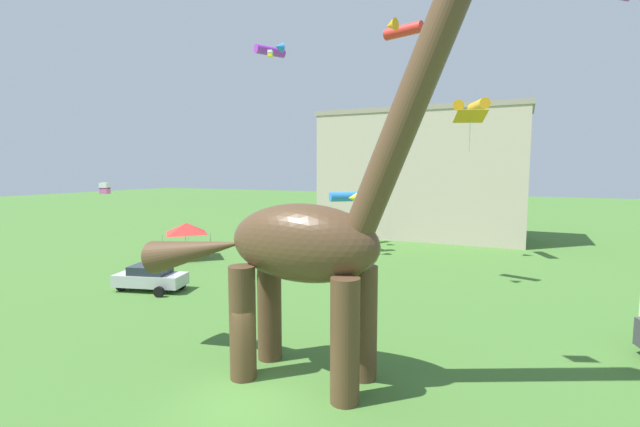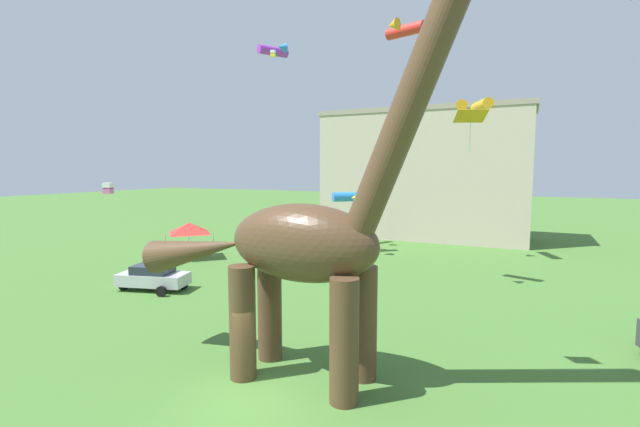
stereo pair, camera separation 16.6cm
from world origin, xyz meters
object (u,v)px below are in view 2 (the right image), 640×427
at_px(kite_near_low, 351,197).
at_px(kite_near_high, 403,29).
at_px(person_vendor_side, 271,264).
at_px(kite_mid_right, 273,54).
at_px(festival_canopy_tent, 189,228).
at_px(kite_trailing, 275,50).
at_px(kite_mid_left, 471,116).
at_px(dinosaur_sculpture, 301,243).
at_px(kite_high_left, 477,106).
at_px(kite_apex, 108,188).
at_px(parked_sedan_left, 153,277).

bearing_deg(kite_near_low, kite_near_high, -53.96).
distance_m(person_vendor_side, kite_mid_right, 17.53).
distance_m(festival_canopy_tent, kite_near_low, 13.83).
relative_size(person_vendor_side, kite_trailing, 0.59).
bearing_deg(kite_near_high, kite_mid_left, -63.36).
xyz_separation_m(dinosaur_sculpture, festival_canopy_tent, (-18.20, 14.41, -2.32)).
height_order(person_vendor_side, kite_mid_right, kite_mid_right).
bearing_deg(festival_canopy_tent, dinosaur_sculpture, -38.36).
xyz_separation_m(dinosaur_sculpture, kite_mid_right, (-12.31, 18.28, 11.91)).
xyz_separation_m(person_vendor_side, kite_high_left, (11.60, 11.89, 11.28)).
distance_m(dinosaur_sculpture, kite_apex, 19.60).
bearing_deg(person_vendor_side, festival_canopy_tent, 78.66).
bearing_deg(kite_high_left, kite_near_low, -171.87).
distance_m(kite_mid_right, kite_mid_left, 24.98).
distance_m(kite_high_left, kite_mid_right, 16.82).
distance_m(kite_near_high, kite_apex, 21.29).
bearing_deg(kite_near_high, person_vendor_side, -174.07).
height_order(person_vendor_side, kite_apex, kite_apex).
relative_size(person_vendor_side, kite_high_left, 0.55).
xyz_separation_m(dinosaur_sculpture, kite_mid_left, (5.20, 2.18, 4.27)).
distance_m(kite_near_low, kite_apex, 18.93).
bearing_deg(kite_near_low, kite_mid_left, -58.59).
xyz_separation_m(dinosaur_sculpture, kite_high_left, (3.07, 23.44, 7.46)).
xyz_separation_m(festival_canopy_tent, kite_mid_left, (23.40, -12.23, 6.59)).
height_order(kite_mid_right, kite_apex, kite_mid_right).
distance_m(parked_sedan_left, kite_mid_left, 20.93).
bearing_deg(person_vendor_side, kite_mid_left, -119.19).
bearing_deg(parked_sedan_left, kite_high_left, 30.65).
height_order(festival_canopy_tent, kite_near_low, kite_near_low).
height_order(kite_near_low, kite_mid_right, kite_mid_right).
xyz_separation_m(kite_high_left, kite_mid_left, (2.13, -21.26, -3.19)).
bearing_deg(kite_mid_right, parked_sedan_left, -96.03).
height_order(kite_trailing, kite_apex, kite_trailing).
bearing_deg(dinosaur_sculpture, parked_sedan_left, 139.26).
height_order(kite_high_left, kite_mid_left, kite_high_left).
bearing_deg(kite_near_low, person_vendor_side, -98.77).
bearing_deg(festival_canopy_tent, kite_near_high, -6.15).
xyz_separation_m(kite_near_high, kite_apex, (-18.34, -5.51, -9.29)).
relative_size(parked_sedan_left, kite_trailing, 1.55).
xyz_separation_m(festival_canopy_tent, kite_mid_right, (5.89, 3.87, 14.24)).
distance_m(person_vendor_side, kite_mid_left, 18.49).
distance_m(festival_canopy_tent, kite_trailing, 17.20).
bearing_deg(kite_high_left, kite_trailing, -171.56).
height_order(person_vendor_side, kite_near_low, kite_near_low).
bearing_deg(person_vendor_side, kite_trailing, 34.32).
xyz_separation_m(kite_near_high, kite_trailing, (-13.83, 8.50, 2.40)).
bearing_deg(kite_mid_right, person_vendor_side, -60.66).
bearing_deg(kite_apex, parked_sedan_left, -10.20).
xyz_separation_m(parked_sedan_left, kite_trailing, (-0.18, 14.86, 17.02)).
xyz_separation_m(person_vendor_side, kite_apex, (-9.76, -4.62, 5.09)).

